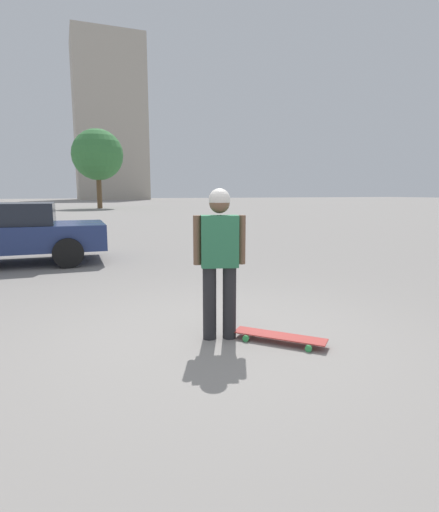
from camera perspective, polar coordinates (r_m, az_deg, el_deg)
ground_plane at (r=4.37m, az=0.00°, el=-11.62°), size 220.00×220.00×0.00m
person at (r=4.14m, az=0.00°, el=0.41°), size 0.53×0.30×1.59m
skateboard at (r=4.27m, az=8.57°, el=-11.30°), size 0.82×0.84×0.08m
car_parked_near at (r=9.79m, az=-28.34°, el=2.99°), size 4.20×2.13×1.33m
building_block_distant at (r=96.13m, az=-15.45°, el=18.13°), size 14.82×12.95×34.50m
tree_distant at (r=41.83m, az=-17.02°, el=13.65°), size 4.93×4.93×7.67m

